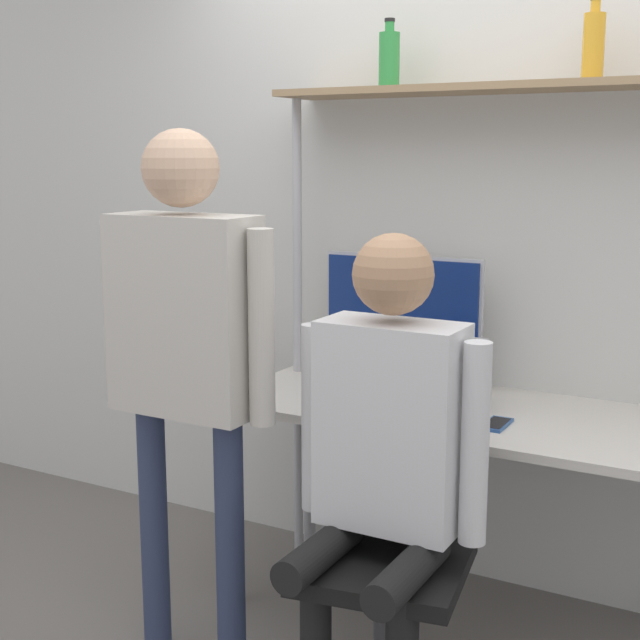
% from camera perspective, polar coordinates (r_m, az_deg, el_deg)
% --- Properties ---
extents(wall_back, '(8.00, 0.06, 2.70)m').
position_cam_1_polar(wall_back, '(3.35, 11.35, 5.56)').
color(wall_back, silver).
rests_on(wall_back, ground_plane).
extents(desk, '(1.62, 0.69, 0.77)m').
position_cam_1_polar(desk, '(3.13, 8.79, -7.08)').
color(desk, beige).
rests_on(desk, ground_plane).
extents(shelf_unit, '(1.54, 0.29, 1.86)m').
position_cam_1_polar(shelf_unit, '(3.16, 10.47, 9.31)').
color(shelf_unit, '#997A56').
rests_on(shelf_unit, ground_plane).
extents(monitor, '(0.63, 0.16, 0.49)m').
position_cam_1_polar(monitor, '(3.34, 5.24, 0.41)').
color(monitor, '#B7B7BC').
rests_on(monitor, desk).
extents(laptop, '(0.31, 0.25, 0.25)m').
position_cam_1_polar(laptop, '(3.04, 7.47, -4.51)').
color(laptop, '#BCBCC1').
rests_on(laptop, desk).
extents(cell_phone, '(0.07, 0.15, 0.01)m').
position_cam_1_polar(cell_phone, '(2.93, 11.23, -6.55)').
color(cell_phone, '#264C8C').
rests_on(cell_phone, desk).
extents(office_chair, '(0.56, 0.56, 0.94)m').
position_cam_1_polar(office_chair, '(2.78, 4.33, -18.27)').
color(office_chair, black).
rests_on(office_chair, ground_plane).
extents(person_seated, '(0.57, 0.47, 1.42)m').
position_cam_1_polar(person_seated, '(2.52, 4.22, -7.66)').
color(person_seated, black).
rests_on(person_seated, ground_plane).
extents(person_standing, '(0.63, 0.23, 1.71)m').
position_cam_1_polar(person_standing, '(2.73, -8.62, -0.79)').
color(person_standing, '#2D3856').
rests_on(person_standing, ground_plane).
extents(bottle_amber, '(0.07, 0.07, 0.26)m').
position_cam_1_polar(bottle_amber, '(3.09, 17.10, 16.48)').
color(bottle_amber, gold).
rests_on(bottle_amber, shelf_unit).
extents(bottle_green, '(0.07, 0.07, 0.24)m').
position_cam_1_polar(bottle_green, '(3.31, 4.45, 16.34)').
color(bottle_green, '#2D8C3F').
rests_on(bottle_green, shelf_unit).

